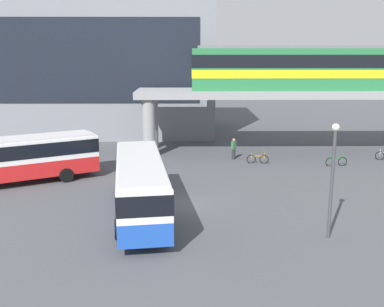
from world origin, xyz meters
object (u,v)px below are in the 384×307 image
at_px(bus_main, 140,181).
at_px(bicycle_orange, 258,159).
at_px(bus_secondary, 15,156).
at_px(station_building, 72,66).
at_px(bicycle_green, 336,162).
at_px(pedestrian_waiting_near_stop, 234,149).
at_px(train, 331,67).

relative_size(bus_main, bicycle_orange, 6.32).
height_order(bus_main, bus_secondary, same).
xyz_separation_m(station_building, bus_main, (10.41, -28.11, -5.38)).
height_order(station_building, bus_main, station_building).
bearing_deg(bus_secondary, station_building, 93.21).
height_order(station_building, bicycle_green, station_building).
distance_m(bus_secondary, pedestrian_waiting_near_stop, 17.36).
distance_m(station_building, bus_main, 30.45).
bearing_deg(bus_secondary, bicycle_green, 11.29).
bearing_deg(bus_main, bus_secondary, 145.43).
bearing_deg(bicycle_orange, bus_secondary, -162.15).
bearing_deg(train, bus_main, -133.11).
bearing_deg(bicycle_orange, train, 32.32).
bearing_deg(bicycle_orange, station_building, 139.41).
relative_size(bus_main, bus_secondary, 1.03).
bearing_deg(pedestrian_waiting_near_stop, station_building, 139.35).
xyz_separation_m(station_building, pedestrian_waiting_near_stop, (16.98, -14.57, -6.52)).
relative_size(bus_secondary, pedestrian_waiting_near_stop, 6.11).
relative_size(train, bus_secondary, 2.26).
relative_size(bus_secondary, bicycle_orange, 6.11).
height_order(bus_secondary, bicycle_green, bus_secondary).
bearing_deg(train, pedestrian_waiting_near_stop, -161.94).
bearing_deg(bus_secondary, bus_main, -34.57).
distance_m(train, bicycle_orange, 10.97).
distance_m(station_building, train, 28.30).
relative_size(bus_main, bicycle_green, 6.32).
bearing_deg(pedestrian_waiting_near_stop, train, 18.06).
height_order(bicycle_orange, pedestrian_waiting_near_stop, pedestrian_waiting_near_stop).
bearing_deg(pedestrian_waiting_near_stop, bus_main, -115.87).
relative_size(train, bicycle_orange, 13.81).
height_order(bicycle_orange, bicycle_green, same).
height_order(bicycle_green, pedestrian_waiting_near_stop, pedestrian_waiting_near_stop).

